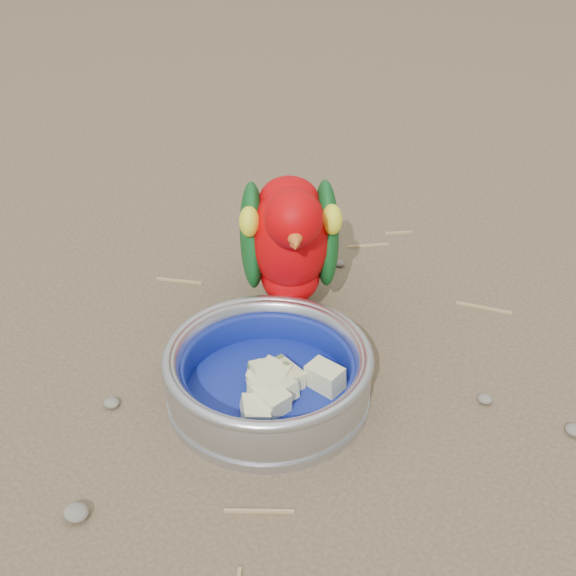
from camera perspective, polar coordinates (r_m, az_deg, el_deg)
The scene contains 6 objects.
ground at distance 0.79m, azimuth -0.58°, elevation -10.95°, with size 60.00×60.00×0.00m, color brown.
food_bowl at distance 0.84m, azimuth -1.40°, elevation -7.52°, with size 0.21×0.21×0.02m, color #B2B2BA.
bowl_wall at distance 0.82m, azimuth -1.43°, elevation -5.93°, with size 0.21×0.21×0.04m, color #B2B2BA, non-canonical shape.
fruit_wedges at distance 0.82m, azimuth -1.42°, elevation -6.31°, with size 0.13×0.13×0.03m, color beige, non-canonical shape.
lory_parrot at distance 0.90m, azimuth 0.15°, elevation 2.68°, with size 0.11×0.23×0.19m, color #C00105, non-canonical shape.
ground_debris at distance 0.87m, azimuth -0.27°, elevation -6.08°, with size 0.90×0.80×0.01m, color tan, non-canonical shape.
Camera 1 is at (0.26, -0.50, 0.56)m, focal length 50.00 mm.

